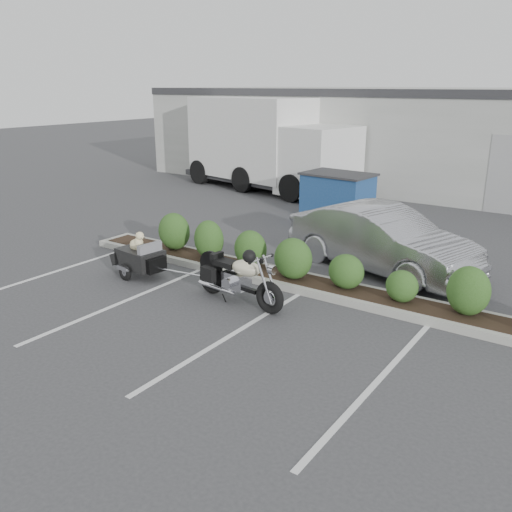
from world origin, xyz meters
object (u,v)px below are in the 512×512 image
Objects in this scene: dumpster at (338,195)px; pet_trailer at (140,257)px; motorcycle at (238,279)px; delivery_truck at (268,146)px; sedan at (382,239)px.

pet_trailer is at bearing -92.89° from dumpster.
pet_trailer is at bearing -173.57° from motorcycle.
dumpster is 0.28× the size of delivery_truck.
motorcycle is at bearing 6.43° from pet_trailer.
motorcycle reaches higher than pet_trailer.
sedan is at bearing -47.83° from dumpster.
motorcycle is at bearing 170.56° from sedan.
dumpster is (-1.72, 7.78, 0.22)m from motorcycle.
delivery_truck is (-6.31, 10.63, 1.24)m from motorcycle.
dumpster is at bearing 51.83° from sedan.
pet_trailer is 7.84m from dumpster.
motorcycle is at bearing -48.37° from delivery_truck.
delivery_truck is (-3.53, 10.60, 1.31)m from pet_trailer.
pet_trailer is 0.22× the size of delivery_truck.
dumpster is (1.06, 7.76, 0.28)m from pet_trailer.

